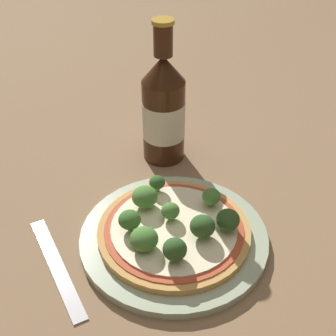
# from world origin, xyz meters

# --- Properties ---
(ground_plane) EXTENTS (3.00, 3.00, 0.00)m
(ground_plane) POSITION_xyz_m (0.00, 0.00, 0.00)
(ground_plane) COLOR #846647
(plate) EXTENTS (0.25, 0.25, 0.01)m
(plate) POSITION_xyz_m (-0.00, 0.00, 0.01)
(plate) COLOR #A3B293
(plate) RESTS_ON ground_plane
(pizza) EXTENTS (0.20, 0.20, 0.01)m
(pizza) POSITION_xyz_m (-0.00, 0.00, 0.02)
(pizza) COLOR tan
(pizza) RESTS_ON plate
(broccoli_floret_0) EXTENTS (0.03, 0.03, 0.03)m
(broccoli_floret_0) POSITION_xyz_m (0.06, 0.02, 0.04)
(broccoli_floret_0) COLOR #6B8E51
(broccoli_floret_0) RESTS_ON pizza
(broccoli_floret_1) EXTENTS (0.02, 0.02, 0.02)m
(broccoli_floret_1) POSITION_xyz_m (0.00, 0.08, 0.04)
(broccoli_floret_1) COLOR #6B8E51
(broccoli_floret_1) RESTS_ON pizza
(broccoli_floret_2) EXTENTS (0.03, 0.03, 0.03)m
(broccoli_floret_2) POSITION_xyz_m (0.06, -0.03, 0.04)
(broccoli_floret_2) COLOR #6B8E51
(broccoli_floret_2) RESTS_ON pizza
(broccoli_floret_3) EXTENTS (0.04, 0.04, 0.03)m
(broccoli_floret_3) POSITION_xyz_m (-0.03, 0.05, 0.04)
(broccoli_floret_3) COLOR #6B8E51
(broccoli_floret_3) RESTS_ON pizza
(broccoli_floret_4) EXTENTS (0.03, 0.03, 0.03)m
(broccoli_floret_4) POSITION_xyz_m (-0.02, -0.05, 0.04)
(broccoli_floret_4) COLOR #6B8E51
(broccoli_floret_4) RESTS_ON pizza
(broccoli_floret_5) EXTENTS (0.03, 0.03, 0.03)m
(broccoli_floret_5) POSITION_xyz_m (0.03, -0.03, 0.04)
(broccoli_floret_5) COLOR #6B8E51
(broccoli_floret_5) RESTS_ON pizza
(broccoli_floret_6) EXTENTS (0.03, 0.03, 0.03)m
(broccoli_floret_6) POSITION_xyz_m (-0.06, 0.01, 0.04)
(broccoli_floret_6) COLOR #6B8E51
(broccoli_floret_6) RESTS_ON pizza
(broccoli_floret_7) EXTENTS (0.02, 0.02, 0.03)m
(broccoli_floret_7) POSITION_xyz_m (-0.00, 0.02, 0.04)
(broccoli_floret_7) COLOR #6B8E51
(broccoli_floret_7) RESTS_ON pizza
(broccoli_floret_8) EXTENTS (0.04, 0.04, 0.03)m
(broccoli_floret_8) POSITION_xyz_m (-0.05, -0.02, 0.04)
(broccoli_floret_8) COLOR #6B8E51
(broccoli_floret_8) RESTS_ON pizza
(beer_bottle) EXTENTS (0.07, 0.07, 0.23)m
(beer_bottle) POSITION_xyz_m (0.04, 0.19, 0.09)
(beer_bottle) COLOR #381E0F
(beer_bottle) RESTS_ON ground_plane
(fork) EXTENTS (0.05, 0.18, 0.00)m
(fork) POSITION_xyz_m (-0.15, 0.00, 0.00)
(fork) COLOR silver
(fork) RESTS_ON ground_plane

